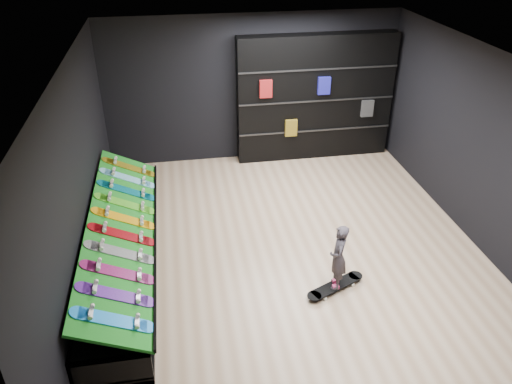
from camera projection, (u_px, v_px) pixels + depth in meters
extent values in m
cube|color=tan|center=(289.00, 250.00, 7.94)|extent=(6.00, 7.00, 0.01)
cube|color=white|center=(297.00, 62.00, 6.44)|extent=(6.00, 7.00, 0.01)
cube|color=black|center=(253.00, 89.00, 10.17)|extent=(6.00, 0.02, 3.00)
cube|color=black|center=(389.00, 352.00, 4.20)|extent=(6.00, 0.02, 3.00)
cube|color=black|center=(77.00, 183.00, 6.74)|extent=(0.02, 7.00, 3.00)
cube|color=black|center=(483.00, 151.00, 7.63)|extent=(0.02, 7.00, 3.00)
cube|color=#106813|center=(122.00, 228.00, 7.21)|extent=(0.92, 4.50, 0.46)
cube|color=black|center=(315.00, 98.00, 10.31)|extent=(3.24, 0.38, 2.59)
imported|color=black|center=(337.00, 268.00, 6.92)|extent=(0.21, 0.26, 0.59)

